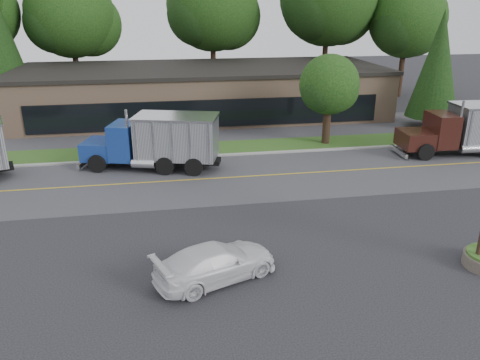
% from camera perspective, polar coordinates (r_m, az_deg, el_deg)
% --- Properties ---
extents(ground, '(140.00, 140.00, 0.00)m').
position_cam_1_polar(ground, '(19.30, -3.12, -9.39)').
color(ground, '#3A3A40').
rests_on(ground, ground).
extents(road, '(60.00, 8.00, 0.02)m').
position_cam_1_polar(road, '(27.42, -5.35, 0.04)').
color(road, '#58585D').
rests_on(road, ground).
extents(center_line, '(60.00, 0.12, 0.01)m').
position_cam_1_polar(center_line, '(27.42, -5.35, 0.04)').
color(center_line, gold).
rests_on(center_line, ground).
extents(curb, '(60.00, 0.30, 0.12)m').
position_cam_1_polar(curb, '(31.37, -5.98, 2.73)').
color(curb, '#9E9E99').
rests_on(curb, ground).
extents(grass_verge, '(60.00, 3.40, 0.03)m').
position_cam_1_polar(grass_verge, '(33.09, -6.21, 3.69)').
color(grass_verge, '#375D20').
rests_on(grass_verge, ground).
extents(far_parking, '(60.00, 7.00, 0.02)m').
position_cam_1_polar(far_parking, '(37.89, -6.73, 5.89)').
color(far_parking, '#58585D').
rests_on(far_parking, ground).
extents(strip_mall, '(32.00, 12.00, 4.00)m').
position_cam_1_polar(strip_mall, '(43.43, -4.65, 10.60)').
color(strip_mall, tan).
rests_on(strip_mall, ground).
extents(tree_far_b, '(9.05, 8.52, 12.91)m').
position_cam_1_polar(tree_far_b, '(51.34, -19.79, 18.11)').
color(tree_far_b, '#382619').
rests_on(tree_far_b, ground).
extents(tree_far_c, '(9.89, 9.31, 14.10)m').
position_cam_1_polar(tree_far_c, '(51.04, -3.24, 20.07)').
color(tree_far_c, '#382619').
rests_on(tree_far_c, ground).
extents(tree_far_d, '(10.75, 10.12, 15.34)m').
position_cam_1_polar(tree_far_d, '(52.84, 10.84, 20.64)').
color(tree_far_d, '#382619').
rests_on(tree_far_d, ground).
extents(tree_far_e, '(8.45, 7.95, 12.06)m').
position_cam_1_polar(tree_far_e, '(54.30, 19.75, 17.62)').
color(tree_far_e, '#382619').
rests_on(tree_far_e, ground).
extents(evergreen_right, '(4.07, 4.07, 9.25)m').
position_cam_1_polar(evergreen_right, '(41.13, 22.95, 12.83)').
color(evergreen_right, '#382619').
rests_on(evergreen_right, ground).
extents(tree_verge, '(4.48, 4.22, 6.39)m').
position_cam_1_polar(tree_verge, '(34.25, 10.88, 11.03)').
color(tree_verge, '#382619').
rests_on(tree_verge, ground).
extents(dump_truck_blue, '(8.68, 4.63, 3.36)m').
position_cam_1_polar(dump_truck_blue, '(29.11, -9.91, 4.80)').
color(dump_truck_blue, black).
rests_on(dump_truck_blue, ground).
extents(dump_truck_maroon, '(9.16, 3.07, 3.36)m').
position_cam_1_polar(dump_truck_maroon, '(35.40, 26.60, 5.77)').
color(dump_truck_maroon, black).
rests_on(dump_truck_maroon, ground).
extents(rally_car, '(5.10, 3.55, 1.37)m').
position_cam_1_polar(rally_car, '(17.63, -2.95, -9.99)').
color(rally_car, white).
rests_on(rally_car, ground).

